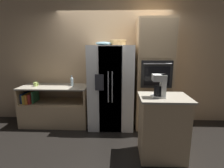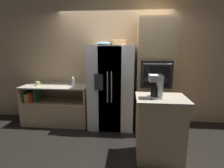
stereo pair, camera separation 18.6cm
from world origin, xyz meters
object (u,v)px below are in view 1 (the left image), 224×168
(fruit_bowl, at_px, (103,43))
(coffee_maker, at_px, (160,85))
(wall_oven, at_px, (153,75))
(bottle_tall, at_px, (72,81))
(mug, at_px, (36,84))
(wicker_basket, at_px, (118,42))
(refrigerator, at_px, (111,87))

(fruit_bowl, bearing_deg, coffee_maker, -49.22)
(fruit_bowl, bearing_deg, wall_oven, 5.24)
(bottle_tall, distance_m, mug, 0.79)
(fruit_bowl, bearing_deg, bottle_tall, 169.22)
(wicker_basket, relative_size, coffee_maker, 1.01)
(fruit_bowl, xyz_separation_m, coffee_maker, (0.92, -1.07, -0.61))
(wicker_basket, distance_m, bottle_tall, 1.31)
(refrigerator, xyz_separation_m, coffee_maker, (0.77, -1.13, 0.30))
(wicker_basket, xyz_separation_m, bottle_tall, (-1.01, 0.04, -0.83))
(fruit_bowl, relative_size, coffee_maker, 0.94)
(wall_oven, xyz_separation_m, fruit_bowl, (-1.05, -0.10, 0.65))
(wicker_basket, bearing_deg, refrigerator, -165.08)
(refrigerator, bearing_deg, wall_oven, 2.50)
(fruit_bowl, distance_m, mug, 1.74)
(refrigerator, bearing_deg, coffee_maker, -55.66)
(fruit_bowl, xyz_separation_m, mug, (-1.50, 0.08, -0.87))
(wall_oven, distance_m, fruit_bowl, 1.23)
(wall_oven, distance_m, mug, 2.56)
(wall_oven, bearing_deg, fruit_bowl, -174.76)
(wicker_basket, height_order, mug, wicker_basket)
(wall_oven, xyz_separation_m, mug, (-2.55, -0.02, -0.22))
(wall_oven, bearing_deg, coffee_maker, -95.91)
(wall_oven, height_order, mug, wall_oven)
(mug, relative_size, coffee_maker, 0.35)
(fruit_bowl, xyz_separation_m, bottle_tall, (-0.71, 0.14, -0.81))
(bottle_tall, xyz_separation_m, coffee_maker, (1.64, -1.21, 0.20))
(wicker_basket, height_order, coffee_maker, wicker_basket)
(fruit_bowl, height_order, coffee_maker, fruit_bowl)
(bottle_tall, relative_size, mug, 1.95)
(wall_oven, bearing_deg, wicker_basket, -179.84)
(wall_oven, bearing_deg, bottle_tall, 178.69)
(refrigerator, xyz_separation_m, fruit_bowl, (-0.15, -0.06, 0.91))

